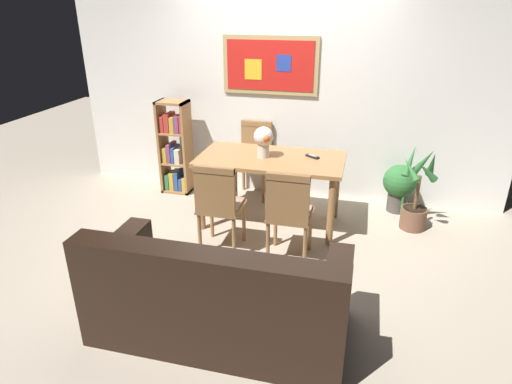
{
  "coord_description": "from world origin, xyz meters",
  "views": [
    {
      "loc": [
        0.95,
        -3.75,
        2.24
      ],
      "look_at": [
        0.06,
        -0.22,
        0.65
      ],
      "focal_mm": 30.74,
      "sensor_mm": 36.0,
      "label": 1
    }
  ],
  "objects_px": {
    "dining_chair_near_left": "(219,201)",
    "bookshelf": "(175,150)",
    "potted_ivy": "(399,185)",
    "leather_couch": "(218,299)",
    "potted_palm": "(416,200)",
    "tv_remote": "(312,156)",
    "dining_table": "(271,167)",
    "dining_chair_far_left": "(255,153)",
    "dining_chair_near_right": "(289,209)",
    "flower_vase": "(264,139)"
  },
  "relations": [
    {
      "from": "dining_chair_far_left",
      "to": "tv_remote",
      "type": "distance_m",
      "value": 1.02
    },
    {
      "from": "leather_couch",
      "to": "dining_chair_near_right",
      "type": "bearing_deg",
      "value": 74.37
    },
    {
      "from": "leather_couch",
      "to": "flower_vase",
      "type": "xyz_separation_m",
      "value": [
        -0.1,
        1.8,
        0.64
      ]
    },
    {
      "from": "dining_chair_far_left",
      "to": "potted_palm",
      "type": "distance_m",
      "value": 1.94
    },
    {
      "from": "dining_chair_near_right",
      "to": "dining_chair_near_left",
      "type": "distance_m",
      "value": 0.67
    },
    {
      "from": "leather_couch",
      "to": "tv_remote",
      "type": "relative_size",
      "value": 11.64
    },
    {
      "from": "dining_chair_far_left",
      "to": "dining_chair_near_right",
      "type": "bearing_deg",
      "value": -64.53
    },
    {
      "from": "leather_couch",
      "to": "tv_remote",
      "type": "bearing_deg",
      "value": 78.3
    },
    {
      "from": "leather_couch",
      "to": "potted_palm",
      "type": "xyz_separation_m",
      "value": [
        1.49,
        2.06,
        0.02
      ]
    },
    {
      "from": "potted_ivy",
      "to": "tv_remote",
      "type": "height_order",
      "value": "tv_remote"
    },
    {
      "from": "dining_chair_far_left",
      "to": "potted_ivy",
      "type": "relative_size",
      "value": 1.64
    },
    {
      "from": "potted_palm",
      "to": "tv_remote",
      "type": "distance_m",
      "value": 1.18
    },
    {
      "from": "bookshelf",
      "to": "potted_palm",
      "type": "distance_m",
      "value": 2.88
    },
    {
      "from": "potted_palm",
      "to": "tv_remote",
      "type": "bearing_deg",
      "value": -172.25
    },
    {
      "from": "tv_remote",
      "to": "dining_table",
      "type": "bearing_deg",
      "value": -166.99
    },
    {
      "from": "dining_chair_near_right",
      "to": "potted_palm",
      "type": "bearing_deg",
      "value": 39.41
    },
    {
      "from": "potted_palm",
      "to": "leather_couch",
      "type": "bearing_deg",
      "value": -125.74
    },
    {
      "from": "leather_couch",
      "to": "bookshelf",
      "type": "xyz_separation_m",
      "value": [
        -1.36,
        2.4,
        0.24
      ]
    },
    {
      "from": "bookshelf",
      "to": "tv_remote",
      "type": "distance_m",
      "value": 1.84
    },
    {
      "from": "dining_chair_far_left",
      "to": "tv_remote",
      "type": "relative_size",
      "value": 5.88
    },
    {
      "from": "tv_remote",
      "to": "flower_vase",
      "type": "bearing_deg",
      "value": -167.26
    },
    {
      "from": "dining_table",
      "to": "dining_chair_far_left",
      "type": "bearing_deg",
      "value": 116.69
    },
    {
      "from": "flower_vase",
      "to": "dining_chair_near_left",
      "type": "bearing_deg",
      "value": -110.58
    },
    {
      "from": "leather_couch",
      "to": "dining_chair_near_left",
      "type": "bearing_deg",
      "value": 107.98
    },
    {
      "from": "dining_chair_far_left",
      "to": "leather_couch",
      "type": "height_order",
      "value": "dining_chair_far_left"
    },
    {
      "from": "dining_chair_far_left",
      "to": "flower_vase",
      "type": "height_order",
      "value": "flower_vase"
    },
    {
      "from": "dining_chair_near_left",
      "to": "potted_palm",
      "type": "xyz_separation_m",
      "value": [
        1.84,
        0.96,
        -0.21
      ]
    },
    {
      "from": "dining_chair_near_left",
      "to": "potted_ivy",
      "type": "xyz_separation_m",
      "value": [
        1.7,
        1.36,
        -0.22
      ]
    },
    {
      "from": "leather_couch",
      "to": "flower_vase",
      "type": "distance_m",
      "value": 1.92
    },
    {
      "from": "potted_ivy",
      "to": "dining_chair_near_left",
      "type": "bearing_deg",
      "value": -141.33
    },
    {
      "from": "dining_chair_near_left",
      "to": "leather_couch",
      "type": "bearing_deg",
      "value": -72.02
    },
    {
      "from": "tv_remote",
      "to": "potted_palm",
      "type": "bearing_deg",
      "value": 7.75
    },
    {
      "from": "dining_chair_far_left",
      "to": "potted_ivy",
      "type": "bearing_deg",
      "value": -2.44
    },
    {
      "from": "dining_chair_far_left",
      "to": "potted_ivy",
      "type": "distance_m",
      "value": 1.74
    },
    {
      "from": "leather_couch",
      "to": "bookshelf",
      "type": "height_order",
      "value": "bookshelf"
    },
    {
      "from": "leather_couch",
      "to": "bookshelf",
      "type": "bearing_deg",
      "value": 119.59
    },
    {
      "from": "bookshelf",
      "to": "potted_ivy",
      "type": "relative_size",
      "value": 2.08
    },
    {
      "from": "flower_vase",
      "to": "potted_ivy",
      "type": "bearing_deg",
      "value": 24.72
    },
    {
      "from": "dining_table",
      "to": "bookshelf",
      "type": "bearing_deg",
      "value": 156.65
    },
    {
      "from": "dining_chair_near_right",
      "to": "tv_remote",
      "type": "distance_m",
      "value": 0.86
    },
    {
      "from": "potted_palm",
      "to": "flower_vase",
      "type": "height_order",
      "value": "flower_vase"
    },
    {
      "from": "dining_chair_far_left",
      "to": "bookshelf",
      "type": "xyz_separation_m",
      "value": [
        -0.98,
        -0.14,
        0.01
      ]
    },
    {
      "from": "dining_chair_near_left",
      "to": "tv_remote",
      "type": "distance_m",
      "value": 1.13
    },
    {
      "from": "dining_chair_near_left",
      "to": "leather_couch",
      "type": "distance_m",
      "value": 1.19
    },
    {
      "from": "dining_chair_near_right",
      "to": "dining_chair_near_left",
      "type": "bearing_deg",
      "value": 179.07
    },
    {
      "from": "dining_chair_near_left",
      "to": "bookshelf",
      "type": "distance_m",
      "value": 1.64
    },
    {
      "from": "leather_couch",
      "to": "potted_palm",
      "type": "relative_size",
      "value": 2.01
    },
    {
      "from": "dining_table",
      "to": "bookshelf",
      "type": "height_order",
      "value": "bookshelf"
    },
    {
      "from": "dining_table",
      "to": "bookshelf",
      "type": "distance_m",
      "value": 1.47
    },
    {
      "from": "potted_ivy",
      "to": "flower_vase",
      "type": "xyz_separation_m",
      "value": [
        -1.44,
        -0.66,
        0.63
      ]
    }
  ]
}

